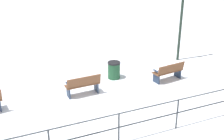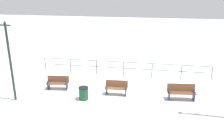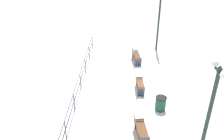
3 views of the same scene
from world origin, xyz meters
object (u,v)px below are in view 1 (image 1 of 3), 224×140
(bench_second, at_px, (83,85))
(lamppost_near, at_px, (183,1))
(bench_nearest, at_px, (169,71))
(trash_bin, at_px, (114,70))

(bench_second, bearing_deg, lamppost_near, -74.81)
(bench_second, bearing_deg, bench_nearest, -94.63)
(bench_nearest, height_order, lamppost_near, lamppost_near)
(bench_second, relative_size, trash_bin, 1.82)
(bench_nearest, bearing_deg, lamppost_near, -50.48)
(lamppost_near, distance_m, trash_bin, 4.88)
(bench_second, distance_m, lamppost_near, 6.61)
(trash_bin, bearing_deg, lamppost_near, -79.11)
(bench_nearest, distance_m, lamppost_near, 3.80)
(bench_second, height_order, trash_bin, bench_second)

